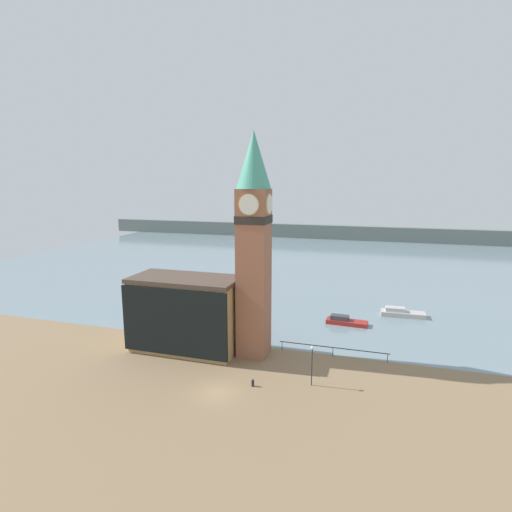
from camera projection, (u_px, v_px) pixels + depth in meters
The scene contains 10 objects.
ground_plane at pixel (217, 393), 39.51m from camera, with size 160.00×160.00×0.00m, color #846B4C.
water at pixel (319, 259), 107.42m from camera, with size 160.00×120.00×0.00m.
far_shoreline at pixel (334, 232), 144.62m from camera, with size 180.00×3.00×5.00m.
pier_railing at pixel (333, 348), 47.67m from camera, with size 13.06×0.08×1.09m.
clock_tower at pixel (254, 240), 45.86m from camera, with size 3.94×3.94×26.19m.
pier_building at pixel (185, 314), 48.98m from camera, with size 13.29×6.57×9.19m.
boat_near at pixel (345, 321), 58.44m from camera, with size 6.01×2.27×1.25m.
boat_far at pixel (401, 313), 61.89m from camera, with size 6.60×2.38×1.35m.
mooring_bollard_near at pixel (253, 383), 40.67m from camera, with size 0.29×0.29×0.74m.
lamp_post at pixel (312, 358), 40.41m from camera, with size 0.32×0.32×4.24m.
Camera 1 is at (14.13, -33.71, 20.57)m, focal length 28.00 mm.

